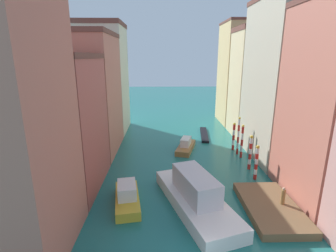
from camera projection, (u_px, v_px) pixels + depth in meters
ground_plane at (180, 144)px, 38.87m from camera, size 154.00×154.00×0.00m
building_left_0 at (1, 122)px, 15.50m from camera, size 7.16×7.89×18.16m
building_left_1 at (61, 124)px, 24.73m from camera, size 7.16×9.84×13.28m
building_left_2 at (89, 94)px, 34.57m from camera, size 7.16×11.01×16.10m
building_left_3 at (105, 79)px, 44.13m from camera, size 7.16×9.41×18.42m
building_right_2 at (284, 81)px, 31.95m from camera, size 7.16×11.84×20.06m
building_right_3 at (255, 83)px, 41.73m from camera, size 7.16×7.50×17.50m
building_right_4 at (240, 74)px, 50.03m from camera, size 7.16×9.41×19.39m
waterfront_dock at (270, 207)px, 22.09m from camera, size 4.39×7.78×0.67m
person_on_dock at (283, 196)px, 21.83m from camera, size 0.36×0.36×1.56m
mooring_pole_0 at (256, 162)px, 27.34m from camera, size 0.38×0.38×3.93m
mooring_pole_1 at (250, 152)px, 29.79m from camera, size 0.39×0.39×4.22m
mooring_pole_2 at (242, 141)px, 33.23m from camera, size 0.35×0.35×4.51m
mooring_pole_3 at (238, 135)px, 34.32m from camera, size 0.32×0.32×5.25m
mooring_pole_4 at (234, 136)px, 36.08m from camera, size 0.38×0.38×4.03m
vaporetto_white at (195, 195)px, 22.43m from camera, size 7.06×11.92×3.23m
gondola_black at (204, 135)px, 43.15m from camera, size 2.00×8.15×0.36m
motorboat_0 at (186, 146)px, 36.41m from camera, size 3.43×6.06×1.79m
motorboat_1 at (127, 197)px, 22.98m from camera, size 2.94×5.85×2.03m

